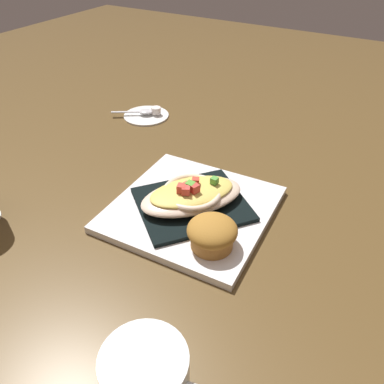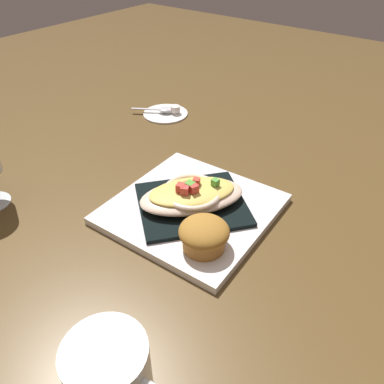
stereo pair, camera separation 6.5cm
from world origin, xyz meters
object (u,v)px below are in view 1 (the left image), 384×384
(square_plate, at_px, (192,209))
(muffin, at_px, (212,233))
(gratin_dish, at_px, (192,194))
(creamer_cup_0, at_px, (156,110))
(spoon, at_px, (144,112))
(creamer_saucer, at_px, (146,115))
(coffee_mug, at_px, (148,384))

(square_plate, bearing_deg, muffin, 137.63)
(square_plate, height_order, gratin_dish, gratin_dish)
(muffin, relative_size, creamer_cup_0, 3.18)
(square_plate, xyz_separation_m, spoon, (0.30, -0.27, 0.01))
(gratin_dish, distance_m, creamer_cup_0, 0.40)
(square_plate, bearing_deg, creamer_saucer, -42.72)
(spoon, bearing_deg, gratin_dish, 138.08)
(square_plate, xyz_separation_m, coffee_mug, (-0.12, 0.30, 0.03))
(muffin, relative_size, spoon, 0.78)
(coffee_mug, height_order, creamer_saucer, coffee_mug)
(creamer_saucer, bearing_deg, spoon, 32.62)
(square_plate, relative_size, creamer_cup_0, 10.81)
(spoon, height_order, creamer_cup_0, creamer_cup_0)
(gratin_dish, relative_size, spoon, 2.04)
(coffee_mug, distance_m, creamer_cup_0, 0.71)
(creamer_saucer, distance_m, spoon, 0.01)
(square_plate, bearing_deg, gratin_dish, 107.22)
(gratin_dish, xyz_separation_m, spoon, (0.30, -0.27, -0.03))
(muffin, bearing_deg, spoon, -42.00)
(coffee_mug, distance_m, spoon, 0.71)
(gratin_dish, relative_size, creamer_saucer, 1.76)
(square_plate, distance_m, muffin, 0.11)
(square_plate, bearing_deg, spoon, -41.91)
(creamer_saucer, bearing_deg, creamer_cup_0, -147.38)
(gratin_dish, height_order, spoon, gratin_dish)
(muffin, xyz_separation_m, spoon, (0.37, -0.34, -0.03))
(creamer_saucer, xyz_separation_m, spoon, (0.00, 0.00, 0.01))
(muffin, distance_m, creamer_cup_0, 0.50)
(muffin, xyz_separation_m, creamer_cup_0, (0.35, -0.35, -0.02))
(spoon, xyz_separation_m, creamer_cup_0, (-0.03, -0.02, 0.00))
(muffin, distance_m, creamer_saucer, 0.50)
(gratin_dish, distance_m, spoon, 0.40)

